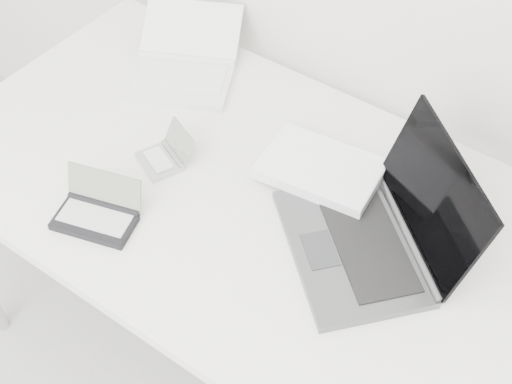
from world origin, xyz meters
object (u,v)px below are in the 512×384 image
Objects in this scene: netbook_open_white at (183,67)px; laptop_large at (356,209)px; desk at (278,220)px; palmtop_charcoal at (98,213)px.

laptop_large is at bearing -42.32° from netbook_open_white.
desk is 0.51m from netbook_open_white.
desk is at bearing -118.60° from laptop_large.
netbook_open_white is 2.03× the size of palmtop_charcoal.
netbook_open_white reaches higher than palmtop_charcoal.
palmtop_charcoal is at bearing -138.92° from desk.
palmtop_charcoal is (-0.44, -0.30, -0.02)m from laptop_large.
netbook_open_white is at bearing 92.48° from palmtop_charcoal.
laptop_large is 2.84× the size of palmtop_charcoal.
laptop_large is at bearing 20.49° from desk.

